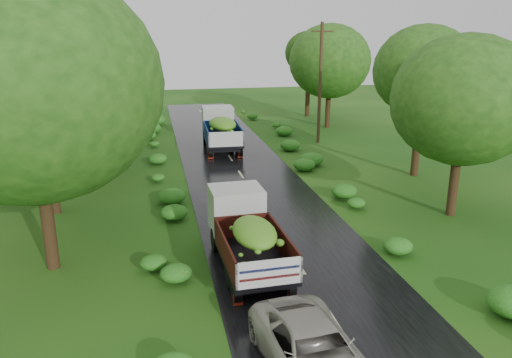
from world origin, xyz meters
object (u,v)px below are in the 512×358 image
object	(u,v)px
car	(314,352)
truck_far	(221,127)
truck_near	(246,231)
utility_pole	(320,83)

from	to	relation	value
car	truck_far	bearing A→B (deg)	82.37
truck_near	truck_far	xyz separation A→B (m)	(1.65, 18.51, 0.17)
car	utility_pole	bearing A→B (deg)	66.16
truck_near	car	bearing A→B (deg)	-87.55
truck_near	car	size ratio (longest dim) A/B	1.23
utility_pole	car	bearing A→B (deg)	-93.82
truck_far	utility_pole	xyz separation A→B (m)	(7.46, 0.39, 2.96)
truck_near	car	xyz separation A→B (m)	(0.49, -6.29, -0.70)
truck_near	truck_far	world-z (taller)	truck_far
truck_near	utility_pole	world-z (taller)	utility_pole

